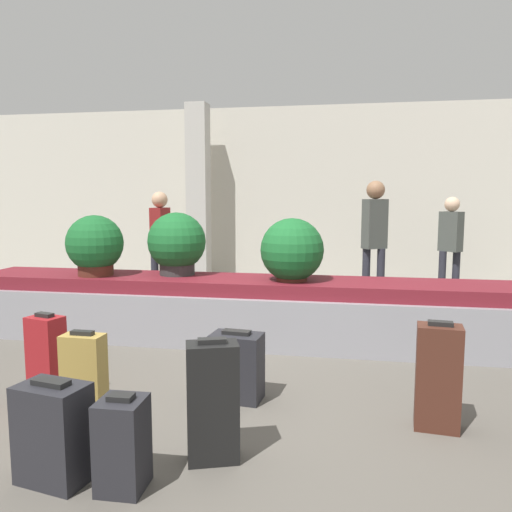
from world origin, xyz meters
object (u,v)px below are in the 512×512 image
(suitcase_0, at_px, (213,402))
(potted_plant_2, at_px, (177,244))
(traveler_1, at_px, (160,238))
(traveler_2, at_px, (450,240))
(suitcase_2, at_px, (54,433))
(suitcase_4, at_px, (47,358))
(traveler_0, at_px, (374,232))
(potted_plant_1, at_px, (292,251))
(pillar, at_px, (199,196))
(suitcase_3, at_px, (84,377))
(suitcase_5, at_px, (438,377))
(suitcase_1, at_px, (237,366))
(suitcase_6, at_px, (122,444))
(potted_plant_0, at_px, (95,246))

(suitcase_0, bearing_deg, potted_plant_2, 94.21)
(potted_plant_2, relative_size, traveler_1, 0.43)
(traveler_1, distance_m, traveler_2, 4.36)
(suitcase_2, height_order, suitcase_4, suitcase_4)
(suitcase_2, bearing_deg, traveler_0, 78.16)
(traveler_0, bearing_deg, potted_plant_1, 28.82)
(pillar, relative_size, suitcase_3, 4.94)
(suitcase_3, bearing_deg, suitcase_5, 7.58)
(suitcase_1, distance_m, suitcase_3, 1.13)
(suitcase_6, distance_m, potted_plant_0, 3.33)
(suitcase_5, xyz_separation_m, suitcase_6, (-1.81, -1.05, -0.11))
(suitcase_2, xyz_separation_m, traveler_0, (1.97, 4.71, 0.81))
(potted_plant_1, bearing_deg, potted_plant_2, 172.48)
(traveler_0, xyz_separation_m, traveler_1, (-3.06, -0.19, -0.11))
(suitcase_6, height_order, traveler_1, traveler_1)
(suitcase_4, bearing_deg, suitcase_2, -40.55)
(suitcase_2, relative_size, suitcase_4, 0.85)
(suitcase_0, bearing_deg, suitcase_2, -174.30)
(suitcase_4, xyz_separation_m, traveler_0, (2.67, 3.69, 0.76))
(suitcase_1, height_order, traveler_2, traveler_2)
(suitcase_2, relative_size, suitcase_6, 1.10)
(suitcase_1, bearing_deg, suitcase_5, -3.29)
(suitcase_1, distance_m, suitcase_6, 1.34)
(potted_plant_1, xyz_separation_m, potted_plant_2, (-1.34, 0.18, 0.04))
(potted_plant_0, relative_size, potted_plant_1, 1.02)
(suitcase_3, relative_size, potted_plant_1, 0.96)
(traveler_1, bearing_deg, traveler_2, -70.43)
(traveler_0, bearing_deg, pillar, -61.01)
(suitcase_2, xyz_separation_m, potted_plant_2, (-0.32, 3.02, 0.77))
(pillar, bearing_deg, suitcase_4, -86.49)
(suitcase_3, distance_m, suitcase_4, 0.54)
(pillar, relative_size, traveler_1, 1.93)
(pillar, bearing_deg, traveler_1, -92.48)
(suitcase_4, xyz_separation_m, potted_plant_2, (0.38, 2.00, 0.71))
(suitcase_1, relative_size, potted_plant_1, 0.82)
(suitcase_4, distance_m, traveler_0, 4.62)
(pillar, height_order, potted_plant_2, pillar)
(traveler_0, bearing_deg, traveler_1, -30.61)
(suitcase_0, distance_m, traveler_0, 4.55)
(suitcase_2, distance_m, traveler_1, 4.70)
(suitcase_6, relative_size, potted_plant_0, 0.78)
(suitcase_2, relative_size, potted_plant_1, 0.87)
(pillar, relative_size, suitcase_4, 4.62)
(potted_plant_0, height_order, traveler_1, traveler_1)
(suitcase_3, xyz_separation_m, potted_plant_2, (-0.09, 2.27, 0.74))
(traveler_0, bearing_deg, suitcase_4, 19.92)
(potted_plant_1, xyz_separation_m, traveler_2, (2.12, 2.69, -0.08))
(potted_plant_0, height_order, potted_plant_1, potted_plant_0)
(suitcase_0, xyz_separation_m, suitcase_5, (1.40, 0.67, -0.00))
(suitcase_1, distance_m, traveler_2, 4.91)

